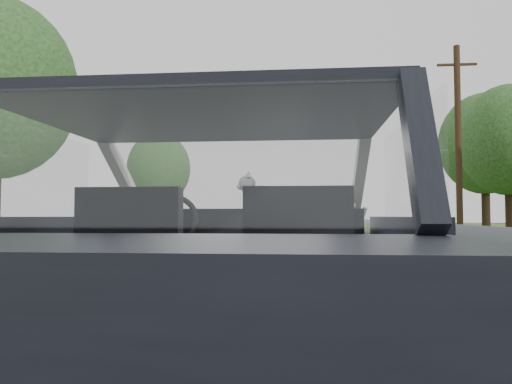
% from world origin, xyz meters
% --- Properties ---
extents(subject_car, '(1.80, 4.00, 1.45)m').
position_xyz_m(subject_car, '(0.00, 0.00, 0.72)').
color(subject_car, '#1E202A').
rests_on(subject_car, ground).
extents(dashboard, '(1.58, 0.45, 0.30)m').
position_xyz_m(dashboard, '(0.00, 0.62, 0.85)').
color(dashboard, black).
rests_on(dashboard, subject_car).
extents(driver_seat, '(0.50, 0.72, 0.42)m').
position_xyz_m(driver_seat, '(-0.40, -0.29, 0.88)').
color(driver_seat, black).
rests_on(driver_seat, subject_car).
extents(passenger_seat, '(0.50, 0.72, 0.42)m').
position_xyz_m(passenger_seat, '(0.40, -0.29, 0.88)').
color(passenger_seat, black).
rests_on(passenger_seat, subject_car).
extents(steering_wheel, '(0.36, 0.36, 0.04)m').
position_xyz_m(steering_wheel, '(-0.40, 0.33, 0.92)').
color(steering_wheel, black).
rests_on(steering_wheel, dashboard).
extents(cat, '(0.56, 0.18, 0.25)m').
position_xyz_m(cat, '(0.30, 0.59, 1.08)').
color(cat, gray).
rests_on(cat, dashboard).
extents(guardrail, '(0.05, 90.00, 0.32)m').
position_xyz_m(guardrail, '(4.30, 10.00, 0.58)').
color(guardrail, '#8C92A0').
rests_on(guardrail, ground).
extents(other_car, '(2.23, 4.92, 1.58)m').
position_xyz_m(other_car, '(-0.63, 21.19, 0.79)').
color(other_car, silver).
rests_on(other_car, ground).
extents(highway_sign, '(0.28, 0.92, 2.31)m').
position_xyz_m(highway_sign, '(5.61, 18.42, 1.16)').
color(highway_sign, '#145A24').
rests_on(highway_sign, ground).
extents(utility_pole, '(0.29, 0.29, 8.28)m').
position_xyz_m(utility_pole, '(6.93, 19.15, 4.14)').
color(utility_pole, '#2E2112').
rests_on(utility_pole, ground).
extents(tree_2, '(4.82, 4.82, 7.22)m').
position_xyz_m(tree_2, '(10.42, 22.77, 3.61)').
color(tree_2, '#173510').
rests_on(tree_2, ground).
extents(tree_3, '(7.38, 7.38, 8.84)m').
position_xyz_m(tree_3, '(12.24, 31.40, 4.42)').
color(tree_3, '#173510').
rests_on(tree_3, ground).
extents(tree_6, '(4.62, 4.62, 6.25)m').
position_xyz_m(tree_6, '(-9.13, 29.02, 3.12)').
color(tree_6, '#173510').
rests_on(tree_6, ground).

